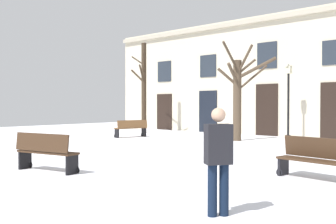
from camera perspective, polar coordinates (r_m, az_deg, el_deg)
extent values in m
plane|color=white|center=(13.16, -5.66, -6.00)|extent=(35.24, 35.24, 0.00)
cube|color=beige|center=(21.05, 14.64, 5.24)|extent=(22.03, 0.40, 6.30)
cube|color=#B1A993|center=(21.24, 14.36, 13.11)|extent=(22.03, 0.30, 0.24)
cube|color=black|center=(25.01, -0.53, 0.03)|extent=(1.26, 0.08, 2.29)
cube|color=#262D38|center=(25.09, -0.53, 5.97)|extent=(1.13, 0.06, 1.30)
cube|color=black|center=(22.81, 5.89, 0.08)|extent=(1.25, 0.08, 2.43)
cube|color=#262D38|center=(22.92, 5.90, 6.73)|extent=(1.13, 0.06, 1.28)
cube|color=black|center=(20.82, 14.29, 0.31)|extent=(1.23, 0.08, 2.69)
cube|color=#262D38|center=(20.97, 14.32, 8.06)|extent=(1.11, 0.06, 1.36)
cube|color=black|center=(19.49, 23.05, 0.15)|extent=(1.15, 0.08, 2.66)
cube|color=#262D38|center=(19.63, 23.11, 8.05)|extent=(1.03, 0.06, 1.14)
cylinder|color=#4C3D2D|center=(17.66, 10.12, 1.67)|extent=(0.37, 0.37, 3.60)
cylinder|color=#4C3D2D|center=(17.33, 9.14, 8.12)|extent=(0.13, 1.18, 1.20)
cylinder|color=#4C3D2D|center=(17.33, 9.51, 5.61)|extent=(0.23, 0.95, 0.90)
cylinder|color=#4C3D2D|center=(17.55, 11.18, 7.52)|extent=(0.87, 0.15, 1.30)
cylinder|color=#4C3D2D|center=(17.75, 12.22, 4.88)|extent=(1.16, 0.86, 1.17)
cylinder|color=#4C3D2D|center=(17.54, 12.81, 6.29)|extent=(1.71, 0.66, 0.95)
cylinder|color=#4C3D2D|center=(17.63, 8.75, 5.08)|extent=(0.78, 0.72, 0.85)
cylinder|color=#4C3D2D|center=(17.66, 11.41, 6.50)|extent=(0.85, 0.39, 0.71)
cylinder|color=#382B1E|center=(22.46, -3.55, 3.56)|extent=(0.28, 0.28, 5.16)
cylinder|color=#382B1E|center=(22.13, -3.57, 7.13)|extent=(0.71, 0.71, 1.20)
cylinder|color=#382B1E|center=(22.96, -4.44, 7.51)|extent=(1.07, 0.11, 0.61)
cylinder|color=#382B1E|center=(22.83, -4.46, 5.27)|extent=(1.04, 0.17, 0.82)
cylinder|color=#382B1E|center=(22.14, -3.86, 5.62)|extent=(0.49, 0.80, 1.00)
cylinder|color=black|center=(18.86, 17.23, 0.77)|extent=(0.10, 0.10, 3.06)
cylinder|color=black|center=(18.92, 17.21, -3.56)|extent=(0.22, 0.22, 0.20)
cube|color=beige|center=(18.93, 17.26, 5.94)|extent=(0.24, 0.24, 0.36)
cone|color=black|center=(18.94, 17.27, 6.49)|extent=(0.30, 0.30, 0.14)
cube|color=#3D2819|center=(9.94, -17.25, -5.64)|extent=(1.77, 0.76, 0.05)
cube|color=#3D2819|center=(9.79, -18.06, -4.25)|extent=(1.70, 0.45, 0.43)
cube|color=black|center=(9.40, -13.89, -7.45)|extent=(0.14, 0.37, 0.47)
torus|color=black|center=(9.54, -13.23, -8.27)|extent=(0.17, 0.07, 0.17)
cube|color=black|center=(10.56, -20.23, -6.55)|extent=(0.14, 0.37, 0.47)
torus|color=black|center=(10.68, -19.58, -7.29)|extent=(0.17, 0.07, 0.17)
cube|color=#3D2819|center=(9.00, 20.50, -6.69)|extent=(1.64, 0.63, 0.05)
cube|color=#3D2819|center=(9.12, 21.08, -4.91)|extent=(1.59, 0.32, 0.45)
cube|color=black|center=(9.41, 16.55, -7.61)|extent=(0.11, 0.37, 0.42)
torus|color=black|center=(9.31, 16.02, -8.52)|extent=(0.17, 0.05, 0.17)
cube|color=brown|center=(19.37, -5.51, -2.35)|extent=(0.86, 1.68, 0.05)
cube|color=brown|center=(19.18, -5.23, -1.73)|extent=(0.53, 1.59, 0.36)
cube|color=black|center=(19.73, -3.56, -2.94)|extent=(0.40, 0.17, 0.46)
torus|color=black|center=(19.90, -3.80, -3.34)|extent=(0.07, 0.17, 0.17)
cube|color=black|center=(19.06, -7.52, -3.10)|extent=(0.40, 0.17, 0.46)
torus|color=black|center=(19.23, -7.73, -3.50)|extent=(0.07, 0.17, 0.17)
cylinder|color=black|center=(5.87, 8.21, -11.21)|extent=(0.14, 0.14, 0.76)
cylinder|color=black|center=(5.81, 6.53, -11.35)|extent=(0.14, 0.14, 0.76)
cube|color=black|center=(5.73, 7.39, -4.69)|extent=(0.40, 0.44, 0.59)
sphere|color=tan|center=(5.70, 7.40, -0.41)|extent=(0.21, 0.21, 0.21)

